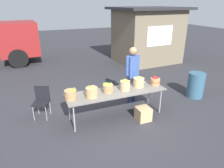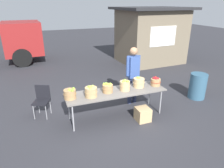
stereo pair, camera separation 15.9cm
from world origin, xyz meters
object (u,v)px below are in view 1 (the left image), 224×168
at_px(market_table, 116,93).
at_px(apple_basket_green_0, 71,94).
at_px(trash_barrel, 196,85).
at_px(apple_basket_green_2, 108,88).
at_px(produce_crate, 143,114).
at_px(vendor_adult, 132,71).
at_px(apple_basket_red_0, 155,81).
at_px(apple_basket_green_3, 125,85).
at_px(apple_basket_green_4, 139,82).
at_px(folding_chair, 41,99).
at_px(apple_basket_green_1, 92,92).

distance_m(market_table, apple_basket_green_0, 1.22).
bearing_deg(trash_barrel, apple_basket_green_2, -177.86).
bearing_deg(trash_barrel, produce_crate, -165.27).
bearing_deg(vendor_adult, produce_crate, 73.60).
distance_m(apple_basket_green_2, vendor_adult, 1.15).
bearing_deg(apple_basket_red_0, market_table, -179.77).
height_order(apple_basket_green_0, apple_basket_green_3, apple_basket_green_3).
height_order(vendor_adult, produce_crate, vendor_adult).
distance_m(market_table, apple_basket_green_2, 0.27).
xyz_separation_m(apple_basket_green_2, vendor_adult, (1.00, 0.54, 0.17)).
relative_size(apple_basket_green_3, produce_crate, 0.87).
xyz_separation_m(market_table, trash_barrel, (2.94, 0.16, -0.30)).
bearing_deg(market_table, vendor_adult, 36.89).
bearing_deg(market_table, apple_basket_green_2, 169.74).
relative_size(market_table, apple_basket_green_4, 8.31).
xyz_separation_m(folding_chair, produce_crate, (2.47, -1.23, -0.33)).
distance_m(apple_basket_green_2, apple_basket_green_4, 0.94).
bearing_deg(produce_crate, vendor_adult, 79.92).
height_order(vendor_adult, trash_barrel, vendor_adult).
relative_size(apple_basket_green_0, apple_basket_green_4, 0.98).
height_order(market_table, apple_basket_green_2, apple_basket_green_2).
distance_m(apple_basket_green_0, apple_basket_green_4, 1.93).
xyz_separation_m(apple_basket_green_1, apple_basket_red_0, (1.91, 0.08, -0.02)).
xyz_separation_m(apple_basket_green_2, apple_basket_green_3, (0.47, -0.05, 0.02)).
bearing_deg(vendor_adult, apple_basket_red_0, 120.55).
bearing_deg(apple_basket_green_0, apple_basket_green_2, 1.73).
xyz_separation_m(apple_basket_green_1, apple_basket_green_4, (1.42, 0.15, -0.00)).
height_order(market_table, folding_chair, folding_chair).
bearing_deg(apple_basket_green_3, folding_chair, 159.79).
relative_size(apple_basket_green_2, apple_basket_red_0, 1.02).
relative_size(apple_basket_green_3, apple_basket_red_0, 1.09).
bearing_deg(apple_basket_green_0, trash_barrel, 2.04).
xyz_separation_m(apple_basket_green_0, trash_barrel, (4.15, 0.15, -0.46)).
distance_m(apple_basket_green_3, produce_crate, 0.91).
bearing_deg(apple_basket_green_4, apple_basket_green_2, -177.60).
xyz_separation_m(market_table, apple_basket_red_0, (1.21, 0.00, 0.15)).
bearing_deg(apple_basket_green_4, apple_basket_green_1, -173.91).
relative_size(apple_basket_green_4, apple_basket_red_0, 1.13).
bearing_deg(apple_basket_green_0, folding_chair, 130.96).
bearing_deg(apple_basket_green_2, produce_crate, -31.54).
bearing_deg(trash_barrel, apple_basket_green_1, -176.39).
distance_m(apple_basket_green_4, folding_chair, 2.71).
relative_size(folding_chair, produce_crate, 2.39).
relative_size(apple_basket_green_0, vendor_adult, 0.18).
bearing_deg(apple_basket_green_2, apple_basket_green_4, 2.40).
bearing_deg(apple_basket_red_0, apple_basket_green_2, 178.61).
relative_size(apple_basket_green_4, vendor_adult, 0.18).
height_order(market_table, apple_basket_green_0, apple_basket_green_0).
height_order(apple_basket_green_3, apple_basket_green_4, apple_basket_green_3).
distance_m(market_table, folding_chair, 2.04).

